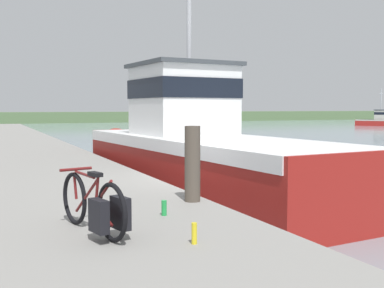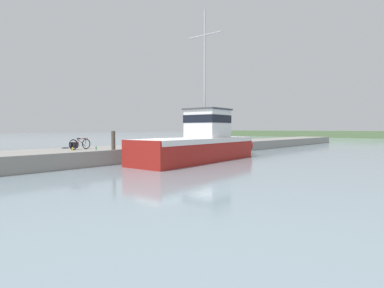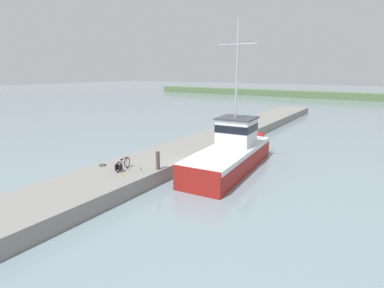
# 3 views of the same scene
# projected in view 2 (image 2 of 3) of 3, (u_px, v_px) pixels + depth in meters

# --- Properties ---
(ground_plane) EXTENTS (320.00, 320.00, 0.00)m
(ground_plane) POSITION_uv_depth(u_px,v_px,m) (158.00, 163.00, 20.75)
(ground_plane) COLOR gray
(dock_pier) EXTENTS (4.82, 80.00, 0.99)m
(dock_pier) POSITION_uv_depth(u_px,v_px,m) (126.00, 153.00, 23.22)
(dock_pier) COLOR gray
(dock_pier) RESTS_ON ground_plane
(fishing_boat_main) EXTENTS (4.27, 13.41, 11.23)m
(fishing_boat_main) POSITION_uv_depth(u_px,v_px,m) (202.00, 143.00, 22.49)
(fishing_boat_main) COLOR maroon
(fishing_boat_main) RESTS_ON ground_plane
(bicycle_touring) EXTENTS (0.67, 1.74, 0.77)m
(bicycle_touring) POSITION_uv_depth(u_px,v_px,m) (78.00, 144.00, 20.12)
(bicycle_touring) COLOR black
(bicycle_touring) RESTS_ON dock_pier
(mooring_post) EXTENTS (0.26, 0.26, 1.26)m
(mooring_post) POSITION_uv_depth(u_px,v_px,m) (113.00, 140.00, 19.91)
(mooring_post) COLOR #51473D
(mooring_post) RESTS_ON dock_pier
(hose_coil) EXTENTS (0.48, 0.48, 0.05)m
(hose_coil) POSITION_uv_depth(u_px,v_px,m) (65.00, 148.00, 21.39)
(hose_coil) COLOR black
(hose_coil) RESTS_ON dock_pier
(water_bottle_by_bike) EXTENTS (0.08, 0.08, 0.22)m
(water_bottle_by_bike) POSITION_uv_depth(u_px,v_px,m) (96.00, 148.00, 19.88)
(water_bottle_by_bike) COLOR green
(water_bottle_by_bike) RESTS_ON dock_pier
(water_bottle_on_curb) EXTENTS (0.06, 0.06, 0.25)m
(water_bottle_on_curb) POSITION_uv_depth(u_px,v_px,m) (73.00, 149.00, 18.89)
(water_bottle_on_curb) COLOR yellow
(water_bottle_on_curb) RESTS_ON dock_pier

